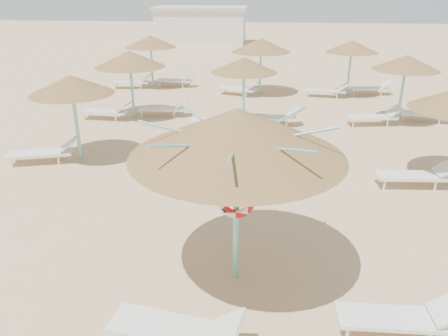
# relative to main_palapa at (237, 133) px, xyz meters

# --- Properties ---
(ground) EXTENTS (120.00, 120.00, 0.00)m
(ground) POSITION_rel_main_palapa_xyz_m (0.11, 0.05, -2.85)
(ground) COLOR tan
(ground) RESTS_ON ground
(main_palapa) EXTENTS (3.66, 3.66, 3.28)m
(main_palapa) POSITION_rel_main_palapa_xyz_m (0.00, 0.00, 0.00)
(main_palapa) COLOR #72C6BF
(main_palapa) RESTS_ON ground
(lounger_main_a) EXTENTS (2.13, 0.96, 0.75)m
(lounger_main_a) POSITION_rel_main_palapa_xyz_m (-0.70, -1.84, -2.50)
(lounger_main_a) COLOR silver
(lounger_main_a) RESTS_ON ground
(lounger_main_b) EXTENTS (1.87, 0.60, 0.67)m
(lounger_main_b) POSITION_rel_main_palapa_xyz_m (2.69, -1.20, -2.53)
(lounger_main_b) COLOR silver
(lounger_main_b) RESTS_ON ground
(palapa_field) EXTENTS (15.65, 13.89, 2.72)m
(palapa_field) POSITION_rel_main_palapa_xyz_m (-0.20, 10.95, -0.57)
(palapa_field) COLOR #72C6BF
(palapa_field) RESTS_ON ground
(service_hut) EXTENTS (8.40, 4.40, 3.25)m
(service_hut) POSITION_rel_main_palapa_xyz_m (-5.89, 35.05, -1.21)
(service_hut) COLOR silver
(service_hut) RESTS_ON ground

